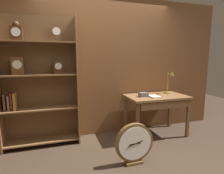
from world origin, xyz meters
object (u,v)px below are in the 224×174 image
object	(u,v)px
workbench	(157,101)
toolbox_small	(143,95)
desk_lamp	(170,80)
open_repair_manual	(154,97)
bookshelf	(38,81)
round_clock_large	(134,144)

from	to	relation	value
workbench	toolbox_small	bearing A→B (deg)	175.52
workbench	desk_lamp	world-z (taller)	desk_lamp
desk_lamp	open_repair_manual	world-z (taller)	desk_lamp
desk_lamp	toolbox_small	size ratio (longest dim) A/B	3.05
desk_lamp	bookshelf	bearing A→B (deg)	177.78
bookshelf	round_clock_large	size ratio (longest dim) A/B	3.63
workbench	bookshelf	bearing A→B (deg)	173.32
workbench	desk_lamp	bearing A→B (deg)	21.85
open_repair_manual	workbench	bearing A→B (deg)	39.08
toolbox_small	round_clock_large	size ratio (longest dim) A/B	0.26
bookshelf	desk_lamp	size ratio (longest dim) A/B	4.65
bookshelf	desk_lamp	distance (m)	2.45
desk_lamp	toolbox_small	world-z (taller)	desk_lamp
toolbox_small	open_repair_manual	size ratio (longest dim) A/B	0.69
workbench	open_repair_manual	world-z (taller)	open_repair_manual
workbench	round_clock_large	xyz separation A→B (m)	(-0.80, -0.76, -0.37)
workbench	toolbox_small	world-z (taller)	toolbox_small
bookshelf	desk_lamp	world-z (taller)	bookshelf
toolbox_small	desk_lamp	bearing A→B (deg)	11.08
desk_lamp	round_clock_large	world-z (taller)	desk_lamp
open_repair_manual	round_clock_large	distance (m)	1.08
open_repair_manual	round_clock_large	bearing A→B (deg)	-135.05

